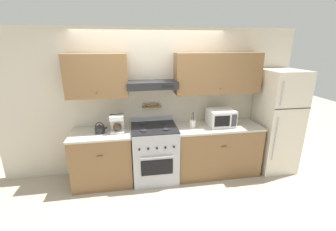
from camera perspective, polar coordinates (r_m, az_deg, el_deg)
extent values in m
plane|color=#B2A38E|center=(3.92, -2.75, -17.82)|extent=(16.00, 16.00, 0.00)
cube|color=beige|center=(4.03, -4.24, 3.24)|extent=(5.20, 0.08, 2.55)
cube|color=brown|center=(3.75, -17.64, 9.59)|extent=(0.96, 0.33, 0.68)
sphere|color=brown|center=(3.62, -17.64, 5.46)|extent=(0.02, 0.02, 0.02)
cube|color=brown|center=(4.00, 12.48, 10.45)|extent=(1.48, 0.33, 0.68)
sphere|color=brown|center=(3.88, 13.21, 6.59)|extent=(0.02, 0.02, 0.02)
cube|color=#232326|center=(3.74, -4.03, 7.77)|extent=(0.83, 0.37, 0.12)
cube|color=black|center=(3.58, -0.01, 7.38)|extent=(0.20, 0.01, 0.05)
cube|color=brown|center=(3.97, -4.11, 2.21)|extent=(0.34, 0.07, 0.02)
cylinder|color=olive|center=(3.95, -6.09, 2.67)|extent=(0.03, 0.03, 0.06)
cylinder|color=olive|center=(3.95, -5.11, 2.72)|extent=(0.03, 0.03, 0.06)
cylinder|color=olive|center=(3.96, -4.13, 2.77)|extent=(0.03, 0.03, 0.06)
cylinder|color=olive|center=(3.97, -3.15, 2.81)|extent=(0.03, 0.03, 0.06)
cylinder|color=olive|center=(3.97, -2.17, 2.86)|extent=(0.03, 0.03, 0.06)
cube|color=brown|center=(4.01, -16.11, -10.39)|extent=(0.96, 0.65, 0.88)
cube|color=#B7B2A3|center=(3.82, -16.69, -4.34)|extent=(0.98, 0.68, 0.03)
cylinder|color=brown|center=(3.61, -16.96, -9.86)|extent=(0.10, 0.01, 0.01)
cube|color=brown|center=(4.24, 12.07, -8.44)|extent=(1.48, 0.65, 0.88)
cube|color=#B7B2A3|center=(4.06, 12.47, -2.66)|extent=(1.50, 0.68, 0.03)
cylinder|color=brown|center=(3.87, 14.09, -7.69)|extent=(0.10, 0.01, 0.01)
cube|color=#ADAFB5|center=(3.95, -3.42, -9.53)|extent=(0.75, 0.69, 0.95)
cube|color=black|center=(3.68, -2.78, -13.05)|extent=(0.51, 0.01, 0.27)
cylinder|color=#ADAFB5|center=(3.56, -2.78, -10.63)|extent=(0.53, 0.02, 0.02)
cube|color=black|center=(3.75, -3.55, -2.99)|extent=(0.75, 0.69, 0.01)
cylinder|color=#232326|center=(3.58, -6.15, -3.86)|extent=(0.11, 0.11, 0.02)
cylinder|color=#232326|center=(3.62, -0.43, -3.54)|extent=(0.11, 0.11, 0.02)
cylinder|color=#232326|center=(3.89, -6.46, -2.09)|extent=(0.11, 0.11, 0.02)
cylinder|color=#232326|center=(3.92, -1.19, -1.81)|extent=(0.11, 0.11, 0.02)
cylinder|color=black|center=(3.49, -7.32, -8.59)|extent=(0.03, 0.02, 0.03)
cylinder|color=black|center=(3.50, -5.08, -8.46)|extent=(0.03, 0.02, 0.03)
cylinder|color=black|center=(3.51, -2.85, -8.32)|extent=(0.03, 0.02, 0.03)
cylinder|color=black|center=(3.53, -0.64, -8.17)|extent=(0.03, 0.02, 0.03)
cylinder|color=black|center=(3.55, 1.54, -8.01)|extent=(0.03, 0.02, 0.03)
cube|color=#ADAFB5|center=(4.04, -4.06, -0.82)|extent=(0.75, 0.04, 0.07)
cube|color=beige|center=(4.57, 25.95, -1.32)|extent=(0.66, 0.68, 1.86)
cube|color=black|center=(4.22, 29.20, 1.49)|extent=(0.66, 0.01, 0.01)
cylinder|color=#ADAFB5|center=(4.00, 27.04, 4.89)|extent=(0.02, 0.02, 0.41)
cylinder|color=#ADAFB5|center=(4.22, 25.57, -5.48)|extent=(0.02, 0.02, 0.78)
cylinder|color=#232326|center=(3.78, -16.93, -3.56)|extent=(0.15, 0.15, 0.10)
ellipsoid|color=#232326|center=(3.76, -17.00, -2.86)|extent=(0.14, 0.14, 0.06)
sphere|color=black|center=(3.75, -17.05, -2.31)|extent=(0.02, 0.02, 0.02)
cylinder|color=#232326|center=(3.76, -15.84, -3.30)|extent=(0.10, 0.03, 0.08)
torus|color=black|center=(3.75, -17.02, -2.62)|extent=(0.14, 0.01, 0.14)
cube|color=white|center=(3.76, -12.66, -3.86)|extent=(0.22, 0.22, 0.03)
cube|color=white|center=(3.78, -12.74, -1.68)|extent=(0.22, 0.08, 0.28)
cube|color=white|center=(3.67, -12.91, -0.51)|extent=(0.22, 0.18, 0.07)
ellipsoid|color=#4C3323|center=(3.71, -12.75, -2.86)|extent=(0.14, 0.14, 0.12)
cube|color=white|center=(4.03, 13.27, -0.50)|extent=(0.44, 0.37, 0.29)
cube|color=black|center=(3.84, 13.62, -1.42)|extent=(0.26, 0.01, 0.18)
cube|color=#38383D|center=(3.93, 16.47, -1.24)|extent=(0.09, 0.01, 0.21)
cylinder|color=silver|center=(3.87, 6.28, -2.12)|extent=(0.11, 0.11, 0.13)
cylinder|color=olive|center=(3.81, 6.11, -0.20)|extent=(0.01, 0.05, 0.16)
cylinder|color=#28282B|center=(3.83, 6.42, -0.14)|extent=(0.01, 0.04, 0.16)
cylinder|color=#B2B2B7|center=(3.84, 6.62, -0.10)|extent=(0.01, 0.03, 0.16)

